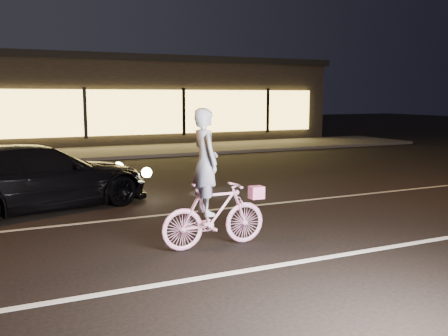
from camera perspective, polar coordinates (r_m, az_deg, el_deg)
name	(u,v)px	position (r m, az deg, el deg)	size (l,w,h in m)	color
ground	(239,237)	(8.38, 1.71, -7.87)	(90.00, 90.00, 0.00)	black
lane_stripe_near	(287,264)	(7.14, 7.18, -10.82)	(60.00, 0.12, 0.01)	silver
lane_stripe_far	(195,212)	(10.15, -3.35, -5.00)	(60.00, 0.10, 0.01)	gray
sidewalk	(94,153)	(20.65, -14.61, 1.67)	(30.00, 4.00, 0.12)	#383533
storefront	(71,100)	(26.42, -17.11, 7.49)	(25.40, 8.42, 4.20)	black
cyclist	(212,199)	(7.65, -1.39, -3.55)	(1.71, 0.59, 2.15)	#DF4095
sedan	(37,177)	(10.87, -20.60, -1.01)	(5.03, 3.18, 1.36)	black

